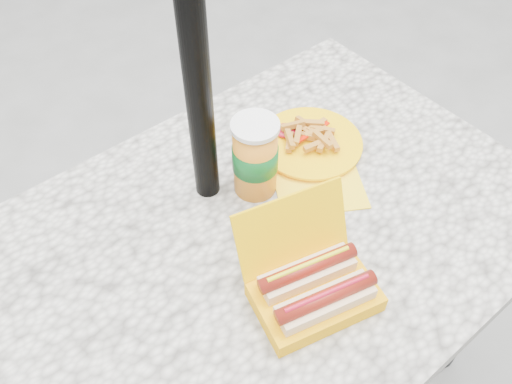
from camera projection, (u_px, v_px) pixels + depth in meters
ground at (256, 384)px, 1.63m from camera, size 60.00×60.00×0.00m
picnic_table at (256, 266)px, 1.15m from camera, size 1.20×0.80×0.75m
umbrella_pole at (194, 46)px, 0.88m from camera, size 0.05×0.05×2.20m
hotdog_box at (314, 287)px, 0.94m from camera, size 0.25×0.24×0.16m
fries_plate at (310, 144)px, 1.22m from camera, size 0.31×0.33×0.05m
soda_cup at (255, 157)px, 1.08m from camera, size 0.09×0.09×0.18m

